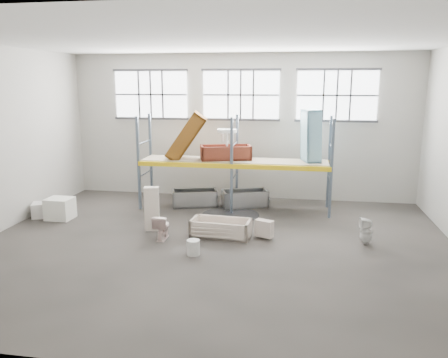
% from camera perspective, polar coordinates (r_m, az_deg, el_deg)
% --- Properties ---
extents(floor, '(12.00, 10.00, 0.10)m').
position_cam_1_polar(floor, '(11.33, -1.28, -8.80)').
color(floor, '#4C4641').
rests_on(floor, ground).
extents(ceiling, '(12.00, 10.00, 0.10)m').
position_cam_1_polar(ceiling, '(10.61, -1.42, 17.83)').
color(ceiling, silver).
rests_on(ceiling, ground).
extents(wall_back, '(12.00, 0.10, 5.00)m').
position_cam_1_polar(wall_back, '(15.63, 2.18, 6.70)').
color(wall_back, '#B4B1A7').
rests_on(wall_back, ground).
extents(wall_front, '(12.00, 0.10, 5.00)m').
position_cam_1_polar(wall_front, '(5.89, -10.69, -3.00)').
color(wall_front, '#ABA99F').
rests_on(wall_front, ground).
extents(window_left, '(2.60, 0.04, 1.60)m').
position_cam_1_polar(window_left, '(16.18, -9.35, 10.65)').
color(window_left, white).
rests_on(window_left, wall_back).
extents(window_mid, '(2.60, 0.04, 1.60)m').
position_cam_1_polar(window_mid, '(15.45, 2.16, 10.73)').
color(window_mid, white).
rests_on(window_mid, wall_back).
extents(window_right, '(2.60, 0.04, 1.60)m').
position_cam_1_polar(window_right, '(15.36, 14.28, 10.35)').
color(window_right, white).
rests_on(window_right, wall_back).
extents(rack_upright_la, '(0.08, 0.08, 3.00)m').
position_cam_1_polar(rack_upright_la, '(14.41, -10.91, 1.99)').
color(rack_upright_la, slate).
rests_on(rack_upright_la, floor).
extents(rack_upright_lb, '(0.08, 0.08, 3.00)m').
position_cam_1_polar(rack_upright_lb, '(15.52, -9.37, 2.78)').
color(rack_upright_lb, slate).
rests_on(rack_upright_lb, floor).
extents(rack_upright_ma, '(0.08, 0.08, 3.00)m').
position_cam_1_polar(rack_upright_ma, '(13.66, 0.98, 1.65)').
color(rack_upright_ma, slate).
rests_on(rack_upright_ma, floor).
extents(rack_upright_mb, '(0.08, 0.08, 3.00)m').
position_cam_1_polar(rack_upright_mb, '(14.83, 1.68, 2.50)').
color(rack_upright_mb, slate).
rests_on(rack_upright_mb, floor).
extents(rack_upright_ra, '(0.08, 0.08, 3.00)m').
position_cam_1_polar(rack_upright_ra, '(13.55, 13.63, 1.21)').
color(rack_upright_ra, slate).
rests_on(rack_upright_ra, floor).
extents(rack_upright_rb, '(0.08, 0.08, 3.00)m').
position_cam_1_polar(rack_upright_rb, '(14.73, 13.32, 2.10)').
color(rack_upright_rb, slate).
rests_on(rack_upright_rb, floor).
extents(rack_beam_front, '(6.00, 0.10, 0.14)m').
position_cam_1_polar(rack_beam_front, '(13.66, 0.98, 1.65)').
color(rack_beam_front, yellow).
rests_on(rack_beam_front, floor).
extents(rack_beam_back, '(6.00, 0.10, 0.14)m').
position_cam_1_polar(rack_beam_back, '(14.83, 1.68, 2.50)').
color(rack_beam_back, yellow).
rests_on(rack_beam_back, floor).
extents(shelf_deck, '(5.90, 1.10, 0.03)m').
position_cam_1_polar(shelf_deck, '(14.23, 1.34, 2.41)').
color(shelf_deck, gray).
rests_on(shelf_deck, floor).
extents(wet_patch, '(1.80, 1.80, 0.00)m').
position_cam_1_polar(wet_patch, '(13.83, 0.83, -4.61)').
color(wet_patch, black).
rests_on(wet_patch, floor).
extents(bathtub_beige, '(1.62, 0.85, 0.46)m').
position_cam_1_polar(bathtub_beige, '(11.89, -0.40, -6.31)').
color(bathtub_beige, beige).
rests_on(bathtub_beige, floor).
extents(cistern_spare, '(0.52, 0.39, 0.44)m').
position_cam_1_polar(cistern_spare, '(11.76, 5.17, -6.33)').
color(cistern_spare, beige).
rests_on(cistern_spare, bathtub_beige).
extents(sink_in_tub, '(0.52, 0.52, 0.15)m').
position_cam_1_polar(sink_in_tub, '(11.87, 0.32, -6.71)').
color(sink_in_tub, beige).
rests_on(sink_in_tub, bathtub_beige).
extents(toilet_beige, '(0.38, 0.65, 0.66)m').
position_cam_1_polar(toilet_beige, '(11.80, -7.95, -6.08)').
color(toilet_beige, silver).
rests_on(toilet_beige, floor).
extents(cistern_tall, '(0.44, 0.34, 1.22)m').
position_cam_1_polar(cistern_tall, '(12.45, -9.22, -3.78)').
color(cistern_tall, beige).
rests_on(cistern_tall, floor).
extents(toilet_white, '(0.35, 0.34, 0.69)m').
position_cam_1_polar(toilet_white, '(11.87, 17.78, -6.40)').
color(toilet_white, white).
rests_on(toilet_white, floor).
extents(steel_tub_left, '(1.59, 1.08, 0.53)m').
position_cam_1_polar(steel_tub_left, '(14.78, -3.78, -2.45)').
color(steel_tub_left, '#A0A4A7').
rests_on(steel_tub_left, floor).
extents(steel_tub_right, '(1.62, 1.14, 0.54)m').
position_cam_1_polar(steel_tub_right, '(14.70, 2.70, -2.50)').
color(steel_tub_right, '#B6B9BD').
rests_on(steel_tub_right, floor).
extents(rust_tub_flat, '(1.74, 1.17, 0.45)m').
position_cam_1_polar(rust_tub_flat, '(14.28, 0.22, 3.43)').
color(rust_tub_flat, maroon).
rests_on(rust_tub_flat, shelf_deck).
extents(rust_tub_tilted, '(1.47, 0.99, 1.66)m').
position_cam_1_polar(rust_tub_tilted, '(14.44, -4.84, 5.38)').
color(rust_tub_tilted, brown).
rests_on(rust_tub_tilted, shelf_deck).
extents(sink_on_shelf, '(0.63, 0.49, 0.55)m').
position_cam_1_polar(sink_on_shelf, '(14.00, 0.37, 4.38)').
color(sink_on_shelf, white).
rests_on(sink_on_shelf, rust_tub_flat).
extents(blue_tub_upright, '(0.70, 0.87, 1.64)m').
position_cam_1_polar(blue_tub_upright, '(14.11, 11.09, 5.44)').
color(blue_tub_upright, '#82BACF').
rests_on(blue_tub_upright, shelf_deck).
extents(bucket, '(0.39, 0.39, 0.37)m').
position_cam_1_polar(bucket, '(10.72, -3.95, -8.74)').
color(bucket, silver).
rests_on(bucket, floor).
extents(carton_near, '(0.76, 0.65, 0.64)m').
position_cam_1_polar(carton_near, '(14.24, -20.30, -3.57)').
color(carton_near, white).
rests_on(carton_near, floor).
extents(carton_far, '(0.70, 0.70, 0.44)m').
position_cam_1_polar(carton_far, '(14.67, -22.34, -3.67)').
color(carton_far, silver).
rests_on(carton_far, floor).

